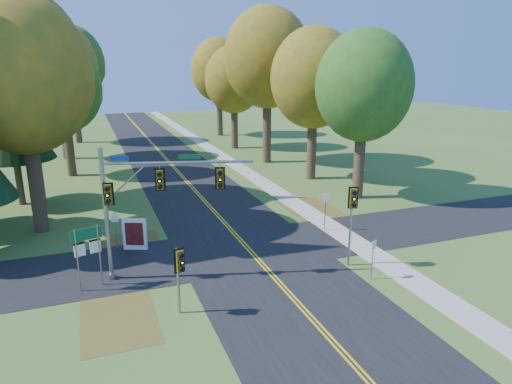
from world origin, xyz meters
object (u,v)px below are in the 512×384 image
object	(u,v)px
info_kiosk	(135,234)
traffic_mast	(143,196)
route_sign_cluster	(87,245)
east_signal_pole	(352,207)

from	to	relation	value
info_kiosk	traffic_mast	bearing A→B (deg)	-64.66
route_sign_cluster	info_kiosk	distance (m)	4.84
east_signal_pole	info_kiosk	size ratio (longest dim) A/B	2.35
east_signal_pole	traffic_mast	bearing A→B (deg)	-173.14
traffic_mast	route_sign_cluster	distance (m)	3.35
traffic_mast	east_signal_pole	xyz separation A→B (m)	(9.94, -2.36, -0.91)
east_signal_pole	route_sign_cluster	xyz separation A→B (m)	(-12.60, 2.21, -1.12)
info_kiosk	east_signal_pole	bearing A→B (deg)	-8.93
traffic_mast	east_signal_pole	world-z (taller)	traffic_mast
route_sign_cluster	info_kiosk	xyz separation A→B (m)	(2.47, 3.98, -1.23)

